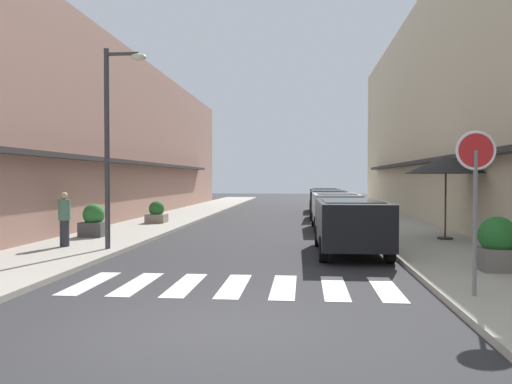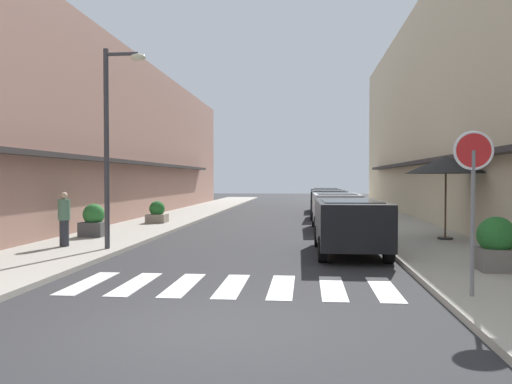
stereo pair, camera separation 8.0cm
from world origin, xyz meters
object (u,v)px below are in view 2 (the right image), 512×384
Objects in this scene: parked_car_mid at (336,207)px; planter_midblock at (94,221)px; street_lamp at (113,127)px; pedestrian_walking_near at (64,218)px; planter_far at (157,213)px; parked_car_far at (329,201)px; planter_corner at (496,243)px; parked_car_near at (350,220)px; cafe_umbrella at (446,165)px; parked_car_distant at (325,197)px; round_street_sign at (473,170)px.

parked_car_mid is 3.65× the size of planter_midblock.
street_lamp is 3.54× the size of pedestrian_walking_near.
planter_midblock is at bearing -96.06° from planter_far.
planter_corner is at bearing -79.55° from parked_car_far.
planter_midblock is (-11.07, 5.35, -0.06)m from planter_corner.
parked_car_near is 1.64× the size of cafe_umbrella.
cafe_umbrella reaches higher than planter_corner.
parked_car_far is at bearing 12.93° from pedestrian_walking_near.
parked_car_near is 4.58× the size of planter_far.
parked_car_far is 5.81m from parked_car_distant.
planter_far is at bearing -127.05° from parked_car_distant.
round_street_sign reaches higher than pedestrian_walking_near.
street_lamp is (-6.47, -18.45, 2.54)m from parked_car_distant.
street_lamp is at bearing -109.33° from parked_car_distant.
parked_car_near is 4.55m from cafe_umbrella.
street_lamp is at bearing -176.63° from parked_car_near.
parked_car_far is at bearing 90.00° from parked_car_near.
parked_car_mid is 4.20× the size of planter_far.
parked_car_distant is at bearing 90.00° from parked_car_near.
planter_midblock is at bearing -130.27° from parked_car_far.
parked_car_near is 11.01m from planter_far.
planter_far is 0.61× the size of pedestrian_walking_near.
parked_car_distant is 3.83× the size of planter_corner.
cafe_umbrella reaches higher than planter_far.
parked_car_distant reaches higher than planter_far.
cafe_umbrella reaches higher than parked_car_mid.
parked_car_distant is (-0.00, 5.81, 0.00)m from parked_car_far.
parked_car_distant is at bearing 101.98° from cafe_umbrella.
cafe_umbrella is 1.71× the size of pedestrian_walking_near.
parked_car_near is at bearing -43.49° from pedestrian_walking_near.
street_lamp is (-6.47, -0.38, 2.54)m from parked_car_near.
cafe_umbrella is 11.76m from pedestrian_walking_near.
planter_corner is (-0.46, -5.64, -1.79)m from cafe_umbrella.
parked_car_near is 6.56m from parked_car_mid.
street_lamp reaches higher than planter_corner.
parked_car_distant is 19.72m from street_lamp.
parked_car_near is at bearing -16.70° from planter_midblock.
pedestrian_walking_near is (-11.31, -2.82, -1.55)m from cafe_umbrella.
planter_midblock is at bearing -178.56° from cafe_umbrella.
parked_car_far is (0.00, 12.26, -0.00)m from parked_car_near.
round_street_sign is (1.55, -11.84, 1.28)m from parked_car_mid.
parked_car_far is 3.83× the size of planter_corner.
round_street_sign is 2.49× the size of planter_midblock.
planter_corner is at bearing -25.79° from planter_midblock.
planter_corner is at bearing -94.62° from cafe_umbrella.
street_lamp is (-8.02, 4.90, 1.26)m from round_street_sign.
cafe_umbrella reaches higher than parked_car_far.
parked_car_near is 3.98× the size of planter_midblock.
parked_car_far is 4.60× the size of planter_far.
pedestrian_walking_near is at bearing -165.97° from cafe_umbrella.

